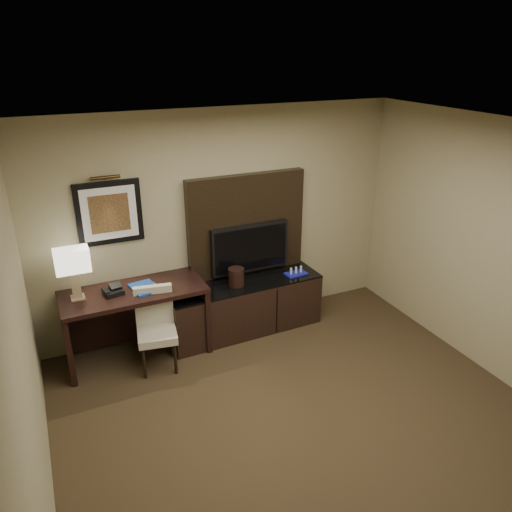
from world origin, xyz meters
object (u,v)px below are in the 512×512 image
credenza (245,306)px  tv (250,248)px  desk (137,323)px  desk_phone (113,290)px  table_lamp (74,276)px  minibar_tray (296,271)px  ice_bucket (236,277)px  desk_chair (157,334)px

credenza → tv: 0.73m
desk → desk_phone: desk_phone is taller
desk → table_lamp: 0.90m
table_lamp → minibar_tray: size_ratio=1.96×
desk_phone → ice_bucket: (1.43, -0.01, -0.12)m
desk → ice_bucket: ice_bucket is taller
tv → table_lamp: size_ratio=1.89×
table_lamp → desk_phone: (0.36, -0.06, -0.22)m
minibar_tray → ice_bucket: bearing=177.5°
tv → desk: bearing=-172.7°
desk → ice_bucket: bearing=-1.7°
desk_chair → desk_phone: bearing=147.5°
table_lamp → desk_phone: bearing=-9.3°
table_lamp → desk_chair: bearing=-28.0°
tv → ice_bucket: size_ratio=4.66×
table_lamp → ice_bucket: (1.79, -0.07, -0.33)m
tv → credenza: bearing=-129.8°
desk_phone → ice_bucket: desk_phone is taller
credenza → ice_bucket: ice_bucket is taller
desk → tv: tv is taller
credenza → desk: bearing=178.2°
credenza → desk_chair: (-1.18, -0.33, 0.10)m
desk → tv: bearing=6.6°
tv → desk_chair: bearing=-158.6°
desk_chair → minibar_tray: (1.86, 0.28, 0.28)m
desk → credenza: bearing=-0.7°
desk → minibar_tray: desk is taller
ice_bucket → desk_chair: bearing=-163.7°
credenza → table_lamp: (-1.90, 0.05, 0.77)m
ice_bucket → table_lamp: bearing=177.7°
ice_bucket → minibar_tray: bearing=-2.5°
credenza → tv: size_ratio=1.92×
desk_phone → credenza: bearing=-11.2°
desk_phone → desk: bearing=-9.2°
table_lamp → tv: bearing=3.9°
tv → table_lamp: bearing=-176.1°
credenza → minibar_tray: bearing=-6.5°
ice_bucket → desk: bearing=179.0°
desk → desk_phone: bearing=-178.3°
table_lamp → minibar_tray: 2.62m
credenza → minibar_tray: size_ratio=7.11×
tv → table_lamp: 2.07m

